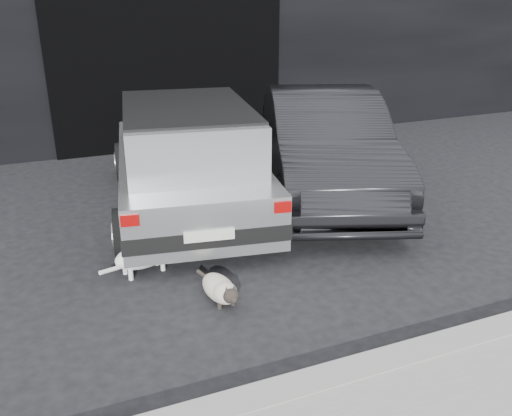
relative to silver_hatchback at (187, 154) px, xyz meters
name	(u,v)px	position (x,y,z in m)	size (l,w,h in m)	color
ground	(178,248)	(-0.43, -1.00, -0.75)	(80.00, 80.00, 0.00)	black
garage_opening	(171,73)	(0.57, 2.99, 0.55)	(4.00, 0.10, 2.60)	black
curb	(399,361)	(0.57, -3.60, -0.69)	(18.00, 0.25, 0.12)	gray
silver_hatchback	(187,154)	(0.00, 0.00, 0.00)	(2.30, 3.93, 1.37)	#B8BCBD
second_car	(325,144)	(1.91, -0.03, -0.06)	(1.44, 4.14, 1.37)	black
cat_siamese	(221,290)	(-0.34, -2.22, -0.63)	(0.30, 0.76, 0.26)	beige
cat_white	(147,253)	(-0.84, -1.40, -0.55)	(0.84, 0.40, 0.40)	white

